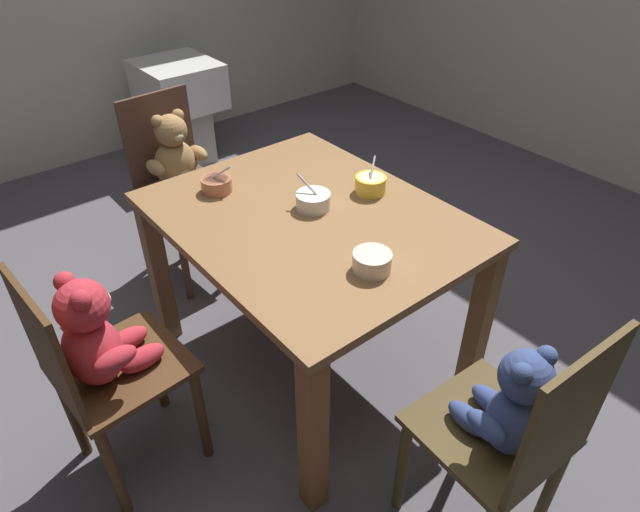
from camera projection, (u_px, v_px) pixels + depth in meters
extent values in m
cube|color=#535055|center=(311.00, 360.00, 2.43)|extent=(5.20, 5.20, 0.04)
cube|color=brown|center=(309.00, 219.00, 1.99)|extent=(1.14, 0.90, 0.03)
cube|color=brown|center=(159.00, 273.00, 2.33)|extent=(0.07, 0.07, 0.69)
cube|color=brown|center=(313.00, 437.00, 1.68)|extent=(0.07, 0.07, 0.69)
cube|color=brown|center=(309.00, 210.00, 2.74)|extent=(0.07, 0.07, 0.69)
cube|color=brown|center=(479.00, 322.00, 2.09)|extent=(0.07, 0.07, 0.69)
cube|color=#4A2E18|center=(122.00, 367.00, 1.77)|extent=(0.40, 0.41, 0.02)
cube|color=#4A2E18|center=(46.00, 348.00, 1.54)|extent=(0.34, 0.04, 0.40)
cylinder|color=#4A2E18|center=(201.00, 414.00, 1.90)|extent=(0.04, 0.04, 0.44)
cylinder|color=#4A2E18|center=(155.00, 365.00, 2.08)|extent=(0.04, 0.04, 0.44)
cylinder|color=#4A2E18|center=(114.00, 472.00, 1.72)|extent=(0.04, 0.04, 0.44)
cylinder|color=#4A2E18|center=(72.00, 413.00, 1.91)|extent=(0.04, 0.04, 0.44)
ellipsoid|color=#B52C36|center=(93.00, 350.00, 1.66)|extent=(0.21, 0.18, 0.23)
ellipsoid|color=#CEB091|center=(111.00, 344.00, 1.69)|extent=(0.11, 0.07, 0.14)
sphere|color=#B52C36|center=(81.00, 305.00, 1.56)|extent=(0.15, 0.15, 0.15)
ellipsoid|color=#CEB091|center=(101.00, 299.00, 1.60)|extent=(0.07, 0.06, 0.05)
sphere|color=#B52C36|center=(81.00, 300.00, 1.49)|extent=(0.06, 0.06, 0.06)
sphere|color=#B52C36|center=(64.00, 282.00, 1.55)|extent=(0.06, 0.06, 0.06)
ellipsoid|color=#B52C36|center=(116.00, 359.00, 1.59)|extent=(0.07, 0.13, 0.06)
ellipsoid|color=#B52C36|center=(82.00, 320.00, 1.72)|extent=(0.07, 0.13, 0.06)
ellipsoid|color=#B52C36|center=(143.00, 358.00, 1.74)|extent=(0.08, 0.15, 0.07)
ellipsoid|color=#B52C36|center=(126.00, 340.00, 1.80)|extent=(0.08, 0.15, 0.07)
cube|color=#4C3B1E|center=(489.00, 429.00, 1.58)|extent=(0.40, 0.40, 0.02)
cube|color=#4C3B1E|center=(566.00, 420.00, 1.32)|extent=(0.04, 0.35, 0.45)
cylinder|color=#4C3B1E|center=(471.00, 417.00, 1.89)|extent=(0.04, 0.04, 0.44)
cylinder|color=#4C3B1E|center=(402.00, 466.00, 1.74)|extent=(0.04, 0.04, 0.44)
cylinder|color=#4C3B1E|center=(551.00, 487.00, 1.68)|extent=(0.04, 0.04, 0.44)
ellipsoid|color=#36467B|center=(517.00, 419.00, 1.46)|extent=(0.16, 0.19, 0.21)
ellipsoid|color=#CDBC89|center=(501.00, 409.00, 1.50)|extent=(0.06, 0.10, 0.13)
sphere|color=#36467B|center=(526.00, 377.00, 1.38)|extent=(0.14, 0.14, 0.14)
ellipsoid|color=#CDBC89|center=(509.00, 367.00, 1.42)|extent=(0.05, 0.06, 0.04)
sphere|color=#36467B|center=(547.00, 356.00, 1.36)|extent=(0.05, 0.05, 0.05)
sphere|color=#36467B|center=(522.00, 373.00, 1.32)|extent=(0.05, 0.05, 0.05)
ellipsoid|color=#36467B|center=(536.00, 389.00, 1.51)|extent=(0.12, 0.06, 0.06)
ellipsoid|color=#36467B|center=(486.00, 426.00, 1.42)|extent=(0.12, 0.06, 0.06)
ellipsoid|color=#36467B|center=(491.00, 401.00, 1.60)|extent=(0.14, 0.07, 0.06)
ellipsoid|color=#36467B|center=(468.00, 418.00, 1.55)|extent=(0.14, 0.07, 0.06)
cube|color=#4D3328|center=(187.00, 193.00, 2.66)|extent=(0.43, 0.41, 0.02)
cube|color=#4D3328|center=(159.00, 137.00, 2.65)|extent=(0.04, 0.36, 0.43)
cylinder|color=#4D3328|center=(184.00, 261.00, 2.61)|extent=(0.04, 0.04, 0.44)
cylinder|color=#4D3328|center=(241.00, 235.00, 2.79)|extent=(0.04, 0.04, 0.44)
cylinder|color=#4D3328|center=(147.00, 231.00, 2.82)|extent=(0.04, 0.04, 0.44)
cylinder|color=#4D3328|center=(202.00, 208.00, 3.00)|extent=(0.04, 0.04, 0.44)
ellipsoid|color=#A67D4A|center=(176.00, 164.00, 2.63)|extent=(0.18, 0.21, 0.23)
ellipsoid|color=beige|center=(182.00, 170.00, 2.61)|extent=(0.07, 0.11, 0.14)
sphere|color=#A67D4A|center=(171.00, 130.00, 2.53)|extent=(0.15, 0.15, 0.15)
ellipsoid|color=beige|center=(177.00, 136.00, 2.50)|extent=(0.06, 0.06, 0.04)
sphere|color=#A67D4A|center=(157.00, 121.00, 2.47)|extent=(0.06, 0.06, 0.06)
sphere|color=#A67D4A|center=(178.00, 115.00, 2.53)|extent=(0.06, 0.06, 0.06)
ellipsoid|color=#A67D4A|center=(156.00, 168.00, 2.54)|extent=(0.13, 0.07, 0.06)
ellipsoid|color=#A67D4A|center=(198.00, 153.00, 2.66)|extent=(0.13, 0.07, 0.06)
ellipsoid|color=#A67D4A|center=(181.00, 192.00, 2.58)|extent=(0.16, 0.08, 0.07)
ellipsoid|color=#A67D4A|center=(202.00, 184.00, 2.64)|extent=(0.16, 0.08, 0.07)
cylinder|color=beige|center=(372.00, 262.00, 1.71)|extent=(0.12, 0.12, 0.06)
cylinder|color=beige|center=(372.00, 268.00, 1.72)|extent=(0.07, 0.07, 0.01)
cylinder|color=beige|center=(372.00, 255.00, 1.69)|extent=(0.10, 0.10, 0.01)
cylinder|color=silver|center=(313.00, 201.00, 2.01)|extent=(0.13, 0.13, 0.06)
cylinder|color=silver|center=(313.00, 206.00, 2.02)|extent=(0.07, 0.07, 0.01)
cylinder|color=beige|center=(313.00, 195.00, 2.00)|extent=(0.10, 0.10, 0.01)
cylinder|color=#BCBCC1|center=(307.00, 184.00, 1.99)|extent=(0.09, 0.03, 0.06)
ellipsoid|color=#BCBCC1|center=(315.00, 197.00, 1.99)|extent=(0.04, 0.03, 0.01)
cylinder|color=#B56C4F|center=(217.00, 184.00, 2.11)|extent=(0.12, 0.12, 0.06)
cylinder|color=#B56C4F|center=(217.00, 190.00, 2.12)|extent=(0.06, 0.06, 0.01)
cylinder|color=#CCB490|center=(216.00, 179.00, 2.10)|extent=(0.10, 0.10, 0.01)
cylinder|color=#BCBCC1|center=(222.00, 172.00, 2.07)|extent=(0.07, 0.06, 0.06)
ellipsoid|color=#BCBCC1|center=(214.00, 180.00, 2.10)|extent=(0.04, 0.04, 0.01)
cylinder|color=yellow|center=(370.00, 185.00, 2.10)|extent=(0.12, 0.12, 0.06)
cylinder|color=yellow|center=(370.00, 191.00, 2.12)|extent=(0.06, 0.06, 0.01)
cylinder|color=beige|center=(371.00, 178.00, 2.08)|extent=(0.10, 0.10, 0.01)
cylinder|color=#BCBCC1|center=(373.00, 167.00, 2.09)|extent=(0.05, 0.07, 0.06)
ellipsoid|color=#BCBCC1|center=(370.00, 180.00, 2.08)|extent=(0.04, 0.04, 0.01)
cube|color=#B7B2A8|center=(186.00, 133.00, 3.84)|extent=(0.31, 0.28, 0.40)
cube|color=white|center=(178.00, 84.00, 3.64)|extent=(0.52, 0.47, 0.29)
cube|color=#38383D|center=(176.00, 68.00, 3.58)|extent=(0.42, 0.37, 0.08)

